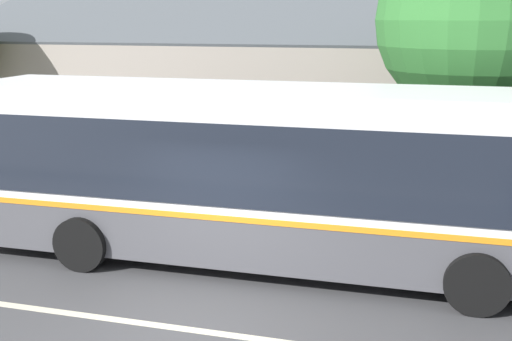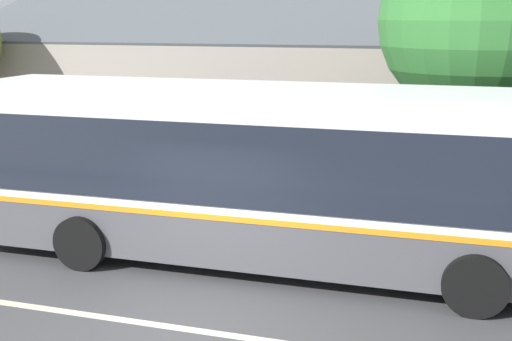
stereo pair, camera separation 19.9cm
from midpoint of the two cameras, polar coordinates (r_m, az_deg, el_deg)
name	(u,v)px [view 2 (the right image)]	position (r m, az deg, el deg)	size (l,w,h in m)	color
ground_plane	(183,329)	(9.75, -5.92, -13.82)	(300.00, 300.00, 0.00)	#424244
sidewalk_far	(283,210)	(15.04, 2.79, -3.50)	(60.00, 3.00, 0.15)	#9E9E99
lane_divider_stripe	(183,329)	(9.75, -5.92, -13.80)	(60.00, 0.16, 0.01)	beige
community_building	(367,92)	(22.51, 10.08, 6.90)	(25.26, 11.03, 6.59)	gray
transit_bus	(270,171)	(11.58, 1.77, -0.07)	(11.65, 2.83, 3.26)	#47474C
bench_by_building	(28,171)	(17.69, -19.31, -0.02)	(1.61, 0.51, 0.94)	brown
street_tree_primary	(483,27)	(14.98, 19.93, 11.88)	(4.21, 4.21, 6.51)	#4C3828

